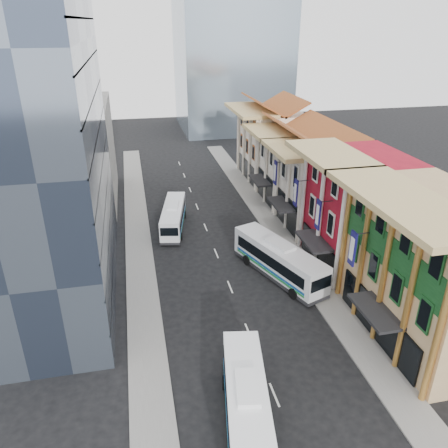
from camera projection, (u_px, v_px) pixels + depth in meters
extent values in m
plane|color=black|center=(279.00, 406.00, 29.72)|extent=(200.00, 200.00, 0.00)
cube|color=slate|center=(288.00, 245.00, 50.80)|extent=(3.00, 90.00, 0.15)
cube|color=slate|center=(140.00, 261.00, 47.56)|extent=(3.00, 90.00, 0.15)
cube|color=tan|center=(432.00, 271.00, 34.28)|extent=(8.00, 14.00, 12.00)
cube|color=maroon|center=(358.00, 211.00, 44.91)|extent=(8.00, 10.00, 12.00)
cube|color=white|center=(320.00, 189.00, 53.75)|extent=(8.00, 9.00, 10.00)
cube|color=white|center=(294.00, 167.00, 61.72)|extent=(8.00, 9.00, 10.00)
cube|color=white|center=(272.00, 145.00, 70.81)|extent=(8.00, 12.00, 11.00)
cube|color=#384358|center=(25.00, 135.00, 36.97)|extent=(12.00, 26.00, 30.00)
cube|color=gray|center=(76.00, 153.00, 60.92)|extent=(10.00, 18.00, 14.00)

